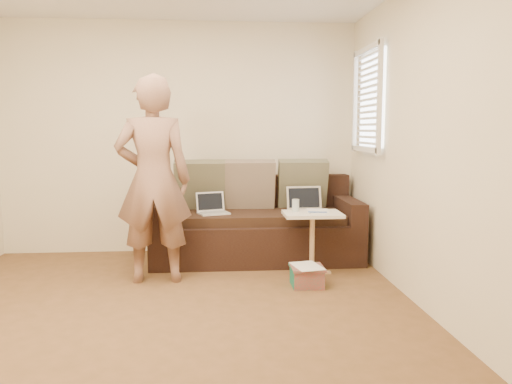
% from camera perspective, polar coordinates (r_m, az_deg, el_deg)
% --- Properties ---
extents(floor, '(4.50, 4.50, 0.00)m').
position_cam_1_polar(floor, '(3.92, -10.33, -14.08)').
color(floor, brown).
rests_on(floor, ground).
extents(wall_back, '(4.00, 0.00, 4.00)m').
position_cam_1_polar(wall_back, '(5.90, -8.50, 5.95)').
color(wall_back, beige).
rests_on(wall_back, ground).
extents(wall_front, '(4.00, 0.00, 4.00)m').
position_cam_1_polar(wall_front, '(1.44, -20.09, 2.48)').
color(wall_front, beige).
rests_on(wall_front, ground).
extents(wall_right, '(0.00, 4.50, 4.50)m').
position_cam_1_polar(wall_right, '(3.98, 19.32, 5.15)').
color(wall_right, beige).
rests_on(wall_right, ground).
extents(window_blinds, '(0.12, 0.88, 1.08)m').
position_cam_1_polar(window_blinds, '(5.38, 12.40, 10.03)').
color(window_blinds, white).
rests_on(window_blinds, wall_right).
extents(sofa, '(2.20, 0.95, 0.85)m').
position_cam_1_polar(sofa, '(5.52, -0.03, -3.18)').
color(sofa, black).
rests_on(sofa, ground).
extents(pillow_left, '(0.55, 0.29, 0.57)m').
position_cam_1_polar(pillow_left, '(5.65, -6.28, 0.76)').
color(pillow_left, '#56563F').
rests_on(pillow_left, sofa).
extents(pillow_mid, '(0.55, 0.27, 0.57)m').
position_cam_1_polar(pillow_mid, '(5.66, -0.70, 0.81)').
color(pillow_mid, '#736052').
rests_on(pillow_mid, sofa).
extents(pillow_right, '(0.55, 0.28, 0.57)m').
position_cam_1_polar(pillow_right, '(5.78, 5.21, 0.91)').
color(pillow_right, '#56563F').
rests_on(pillow_right, sofa).
extents(laptop_silver, '(0.40, 0.30, 0.26)m').
position_cam_1_polar(laptop_silver, '(5.47, 5.73, -2.30)').
color(laptop_silver, '#B7BABC').
rests_on(laptop_silver, sofa).
extents(laptop_white, '(0.37, 0.31, 0.22)m').
position_cam_1_polar(laptop_white, '(5.38, -4.75, -2.45)').
color(laptop_white, white).
rests_on(laptop_white, sofa).
extents(person, '(0.71, 0.49, 1.89)m').
position_cam_1_polar(person, '(4.74, -11.38, 1.35)').
color(person, brown).
rests_on(person, ground).
extents(side_table, '(0.55, 0.39, 0.61)m').
position_cam_1_polar(side_table, '(5.00, 6.27, -5.71)').
color(side_table, silver).
rests_on(side_table, ground).
extents(drinking_glass, '(0.07, 0.07, 0.12)m').
position_cam_1_polar(drinking_glass, '(4.98, 4.44, -1.49)').
color(drinking_glass, silver).
rests_on(drinking_glass, side_table).
extents(scissors, '(0.20, 0.14, 0.02)m').
position_cam_1_polar(scissors, '(4.91, 6.88, -2.26)').
color(scissors, silver).
rests_on(scissors, side_table).
extents(paper_on_table, '(0.25, 0.33, 0.00)m').
position_cam_1_polar(paper_on_table, '(5.02, 6.90, -2.12)').
color(paper_on_table, white).
rests_on(paper_on_table, side_table).
extents(striped_box, '(0.29, 0.29, 0.19)m').
position_cam_1_polar(striped_box, '(4.67, 5.70, -9.30)').
color(striped_box, red).
rests_on(striped_box, ground).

